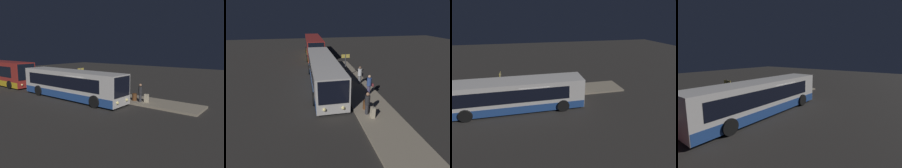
{
  "view_description": "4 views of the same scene",
  "coord_description": "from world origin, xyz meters",
  "views": [
    {
      "loc": [
        14.47,
        -14.31,
        5.01
      ],
      "look_at": [
        2.87,
        0.64,
        1.85
      ],
      "focal_mm": 35.0,
      "sensor_mm": 36.0,
      "label": 1
    },
    {
      "loc": [
        14.87,
        -1.74,
        6.76
      ],
      "look_at": [
        2.87,
        0.64,
        1.85
      ],
      "focal_mm": 28.0,
      "sensor_mm": 36.0,
      "label": 2
    },
    {
      "loc": [
        -0.44,
        -14.53,
        8.07
      ],
      "look_at": [
        2.87,
        0.64,
        1.85
      ],
      "focal_mm": 28.0,
      "sensor_mm": 36.0,
      "label": 3
    },
    {
      "loc": [
        -11.34,
        -10.18,
        4.91
      ],
      "look_at": [
        2.87,
        0.64,
        1.85
      ],
      "focal_mm": 28.0,
      "sensor_mm": 36.0,
      "label": 4
    }
  ],
  "objects": [
    {
      "name": "passenger_boarding",
      "position": [
        1.62,
        3.64,
        1.13
      ],
      "size": [
        0.42,
        0.59,
        1.77
      ],
      "rotation": [
        0.0,
        0.0,
        -0.04
      ],
      "color": "#4C476B",
      "rests_on": "platform"
    },
    {
      "name": "sign_post",
      "position": [
        -3.12,
        2.66,
        1.87
      ],
      "size": [
        0.1,
        0.9,
        2.63
      ],
      "color": "#4C4C51",
      "rests_on": "platform"
    },
    {
      "name": "passenger_with_bags",
      "position": [
        4.75,
        2.33,
        1.09
      ],
      "size": [
        0.43,
        0.43,
        1.66
      ],
      "rotation": [
        0.0,
        0.0,
        -1.35
      ],
      "color": "#2D2D33",
      "rests_on": "platform"
    },
    {
      "name": "trash_bin",
      "position": [
        4.04,
        2.51,
        0.51
      ],
      "size": [
        0.44,
        0.44,
        0.65
      ],
      "color": "#593319",
      "rests_on": "platform"
    },
    {
      "name": "bus_lead",
      "position": [
        -1.82,
        0.04,
        1.39
      ],
      "size": [
        12.42,
        2.72,
        2.79
      ],
      "color": "silver",
      "rests_on": "ground"
    },
    {
      "name": "ground",
      "position": [
        0.0,
        0.0,
        0.0
      ],
      "size": [
        80.0,
        80.0,
        0.0
      ],
      "primitive_type": "plane",
      "color": "#2B2826"
    },
    {
      "name": "suitcase",
      "position": [
        5.25,
        2.57,
        0.56
      ],
      "size": [
        0.37,
        0.25,
        0.99
      ],
      "color": "beige",
      "rests_on": "platform"
    },
    {
      "name": "platform",
      "position": [
        0.0,
        3.09,
        0.09
      ],
      "size": [
        20.0,
        2.98,
        0.18
      ],
      "color": "gray",
      "rests_on": "ground"
    },
    {
      "name": "passenger_waiting",
      "position": [
        -1.08,
        3.68,
        1.13
      ],
      "size": [
        0.58,
        0.68,
        1.77
      ],
      "rotation": [
        0.0,
        0.0,
        0.48
      ],
      "color": "gray",
      "rests_on": "platform"
    }
  ]
}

